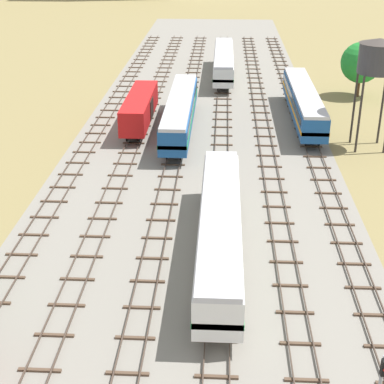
% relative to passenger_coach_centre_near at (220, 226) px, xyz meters
% --- Properties ---
extents(ground_plane, '(480.00, 480.00, 0.00)m').
position_rel_passenger_coach_centre_near_xyz_m(ground_plane, '(-2.43, 23.95, -2.61)').
color(ground_plane, olive).
extents(ballast_bed, '(28.25, 176.00, 0.01)m').
position_rel_passenger_coach_centre_near_xyz_m(ballast_bed, '(-2.43, 23.95, -2.61)').
color(ballast_bed, gray).
rests_on(ballast_bed, ground).
extents(track_far_left, '(2.40, 126.00, 0.29)m').
position_rel_passenger_coach_centre_near_xyz_m(track_far_left, '(-14.55, 24.95, -2.48)').
color(track_far_left, '#47382D').
rests_on(track_far_left, ground).
extents(track_left, '(2.40, 126.00, 0.29)m').
position_rel_passenger_coach_centre_near_xyz_m(track_left, '(-9.70, 24.95, -2.48)').
color(track_left, '#47382D').
rests_on(track_left, ground).
extents(track_centre_left, '(2.40, 126.00, 0.29)m').
position_rel_passenger_coach_centre_near_xyz_m(track_centre_left, '(-4.85, 24.95, -2.48)').
color(track_centre_left, '#47382D').
rests_on(track_centre_left, ground).
extents(track_centre, '(2.40, 126.00, 0.29)m').
position_rel_passenger_coach_centre_near_xyz_m(track_centre, '(-0.00, 24.95, -2.48)').
color(track_centre, '#47382D').
rests_on(track_centre, ground).
extents(track_centre_right, '(2.40, 126.00, 0.29)m').
position_rel_passenger_coach_centre_near_xyz_m(track_centre_right, '(4.85, 24.95, -2.48)').
color(track_centre_right, '#47382D').
rests_on(track_centre_right, ground).
extents(track_right, '(2.40, 126.00, 0.29)m').
position_rel_passenger_coach_centre_near_xyz_m(track_right, '(9.70, 24.95, -2.48)').
color(track_right, '#47382D').
rests_on(track_right, ground).
extents(passenger_coach_centre_near, '(2.96, 22.00, 3.80)m').
position_rel_passenger_coach_centre_near_xyz_m(passenger_coach_centre_near, '(0.00, 0.00, 0.00)').
color(passenger_coach_centre_near, white).
rests_on(passenger_coach_centre_near, ground).
extents(passenger_coach_centre_left_mid, '(2.96, 22.00, 3.80)m').
position_rel_passenger_coach_centre_near_xyz_m(passenger_coach_centre_left_mid, '(-4.85, 27.62, 0.00)').
color(passenger_coach_centre_left_mid, '#194C8C').
rests_on(passenger_coach_centre_left_mid, ground).
extents(freight_boxcar_left_midfar, '(2.87, 14.00, 3.60)m').
position_rel_passenger_coach_centre_near_xyz_m(freight_boxcar_left_midfar, '(-9.69, 29.06, -0.16)').
color(freight_boxcar_left_midfar, red).
rests_on(freight_boxcar_left_midfar, ground).
extents(passenger_coach_right_far, '(2.96, 22.00, 3.80)m').
position_rel_passenger_coach_centre_near_xyz_m(passenger_coach_right_far, '(9.70, 32.30, 0.00)').
color(passenger_coach_right_far, '#194C8C').
rests_on(passenger_coach_right_far, ground).
extents(passenger_coach_centre_farther, '(2.96, 22.00, 3.80)m').
position_rel_passenger_coach_centre_near_xyz_m(passenger_coach_centre_farther, '(0.00, 53.93, 0.00)').
color(passenger_coach_centre_farther, white).
rests_on(passenger_coach_centre_farther, ground).
extents(water_tower, '(4.16, 4.16, 11.66)m').
position_rel_passenger_coach_centre_near_xyz_m(water_tower, '(15.67, 23.68, 7.12)').
color(water_tower, '#2D2826').
rests_on(water_tower, ground).
extents(lineside_tree_0, '(5.54, 5.54, 7.52)m').
position_rel_passenger_coach_centre_near_xyz_m(lineside_tree_0, '(18.71, 43.94, 2.13)').
color(lineside_tree_0, '#4C331E').
rests_on(lineside_tree_0, ground).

